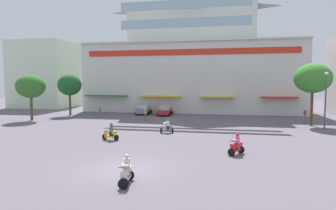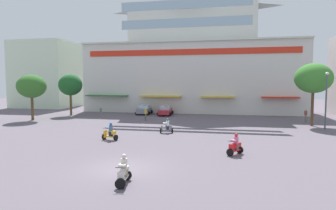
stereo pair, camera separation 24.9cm
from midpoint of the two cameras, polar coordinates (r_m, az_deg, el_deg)
ground_plane at (r=29.76m, az=-0.49°, el=-5.33°), size 128.00×128.00×0.00m
colonial_building at (r=52.27m, az=4.69°, el=8.73°), size 36.74×16.79×20.92m
flank_building_left at (r=64.55m, az=-23.32°, el=5.55°), size 11.43×9.70×13.29m
plaza_tree_0 at (r=42.42m, az=-25.85°, el=3.35°), size 3.75×3.81×6.13m
plaza_tree_1 at (r=37.48m, az=26.73°, el=4.77°), size 4.18×4.41×7.32m
plaza_tree_2 at (r=46.50m, az=-19.18°, el=3.77°), size 3.65×3.27×6.33m
parked_car_0 at (r=45.76m, az=-5.06°, el=-0.92°), size 2.59×4.00×1.50m
parked_car_1 at (r=44.41m, az=-0.79°, el=-1.12°), size 2.50×4.55×1.40m
scooter_rider_0 at (r=14.84m, az=-8.77°, el=-13.11°), size 0.66×1.44×1.52m
scooter_rider_1 at (r=25.89m, az=-11.64°, el=-5.48°), size 1.51×0.87×1.56m
scooter_rider_2 at (r=28.93m, az=-0.45°, el=-4.42°), size 1.40×0.84×1.46m
scooter_rider_4 at (r=20.92m, az=13.17°, el=-7.94°), size 1.20×1.38×1.52m
pedestrian_0 at (r=42.48m, az=-13.51°, el=-1.25°), size 0.39×0.39×1.57m
pedestrian_1 at (r=40.98m, az=25.48°, el=-1.73°), size 0.50×0.50×1.65m
pedestrian_2 at (r=38.45m, az=-4.74°, el=-1.60°), size 0.34×0.34×1.73m
streetlamp_near at (r=35.10m, az=28.75°, el=1.61°), size 0.40×0.40×6.19m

